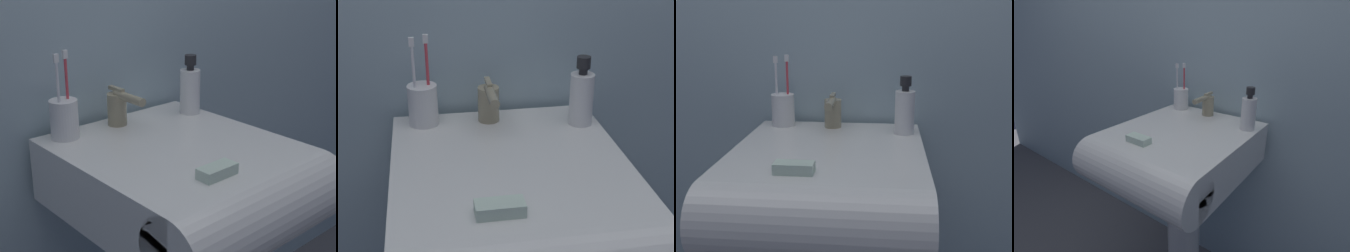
# 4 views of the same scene
# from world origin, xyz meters

# --- Properties ---
(wall_back) EXTENTS (5.00, 0.05, 2.40)m
(wall_back) POSITION_xyz_m (0.00, 0.30, 1.20)
(wall_back) COLOR #9EB7C1
(wall_back) RESTS_ON ground
(sink_basin) EXTENTS (0.49, 0.60, 0.16)m
(sink_basin) POSITION_xyz_m (0.00, -0.06, 0.79)
(sink_basin) COLOR white
(sink_basin) RESTS_ON sink_pedestal
(faucet) EXTENTS (0.05, 0.14, 0.10)m
(faucet) POSITION_xyz_m (-0.02, 0.19, 0.92)
(faucet) COLOR tan
(faucet) RESTS_ON sink_basin
(toothbrush_cup) EXTENTS (0.07, 0.07, 0.22)m
(toothbrush_cup) POSITION_xyz_m (-0.17, 0.21, 0.92)
(toothbrush_cup) COLOR white
(toothbrush_cup) RESTS_ON sink_basin
(soap_bottle) EXTENTS (0.06, 0.06, 0.17)m
(soap_bottle) POSITION_xyz_m (0.20, 0.15, 0.94)
(soap_bottle) COLOR white
(soap_bottle) RESTS_ON sink_basin
(bar_soap) EXTENTS (0.09, 0.04, 0.02)m
(bar_soap) POSITION_xyz_m (-0.05, -0.19, 0.88)
(bar_soap) COLOR silver
(bar_soap) RESTS_ON sink_basin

